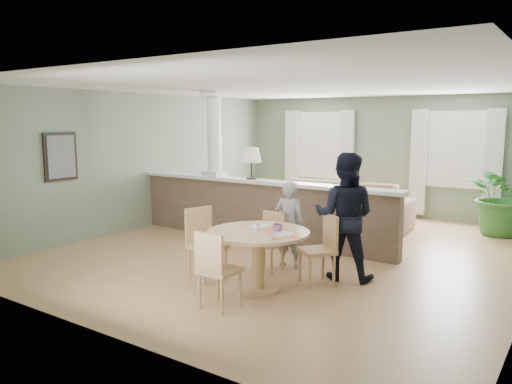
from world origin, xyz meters
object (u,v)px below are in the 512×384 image
Objects in this scene: chair_near at (216,267)px; man_person at (345,216)px; sofa at (333,205)px; dining_table at (259,243)px; chair_far_man at (322,246)px; chair_far_boy at (270,239)px; child_person at (290,224)px; houseplant at (503,194)px; chair_side at (204,240)px.

chair_near is 2.05m from man_person.
sofa is 2.37× the size of dining_table.
chair_near is at bearing -72.30° from chair_far_man.
sofa is 3.70m from chair_far_man.
chair_far_boy is 0.37m from child_person.
sofa reaches higher than chair_far_boy.
man_person is (-1.37, -4.15, 0.09)m from houseplant.
chair_far_boy is 0.86× the size of chair_side.
sofa is at bearing -79.16° from chair_near.
man_person is at bearing 170.13° from child_person.
chair_side reaches higher than sofa.
sofa is 1.98× the size of houseplant.
chair_far_man is at bearing -110.34° from chair_near.
sofa is 5.00m from chair_near.
houseplant reaches higher than chair_side.
chair_far_man is at bearing -70.94° from sofa.
dining_table is at bearing -81.38° from sofa.
man_person is (0.89, -0.05, 0.23)m from child_person.
sofa is at bearing -159.64° from houseplant.
sofa is 3.13× the size of chair_side.
child_person is at bearing 100.89° from dining_table.
houseplant is 4.68m from child_person.
sofa is 1.76× the size of man_person.
chair_side is 1.95m from man_person.
man_person is (0.67, 1.08, 0.25)m from dining_table.
chair_far_boy is 1.00m from chair_side.
dining_table reaches higher than chair_far_boy.
chair_near is 0.71× the size of child_person.
dining_table is at bearing 44.03° from man_person.
chair_far_boy is (0.57, -3.29, 0.02)m from sofa.
houseplant is 4.77m from chair_far_man.
chair_near reaches higher than dining_table.
man_person is at bearing -108.34° from houseplant.
chair_far_man is (-1.52, -4.51, -0.26)m from houseplant.
chair_far_man reaches higher than sofa.
houseplant is 1.67× the size of chair_far_man.
houseplant is 1.83× the size of chair_far_boy.
sofa is at bearing 15.97° from chair_side.
child_person is at bearing -15.94° from chair_side.
dining_table is 1.30m from man_person.
houseplant is 6.01m from chair_side.
houseplant is at bearing -125.65° from child_person.
houseplant is 4.37m from man_person.
chair_near is at bearing -109.29° from houseplant.
dining_table is 0.81m from chair_near.
chair_far_man is 0.72× the size of child_person.
man_person reaches higher than houseplant.
chair_far_boy is at bearing -148.64° from chair_far_man.
chair_far_man is at bearing -108.66° from houseplant.
chair_far_man is 1.01× the size of chair_near.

